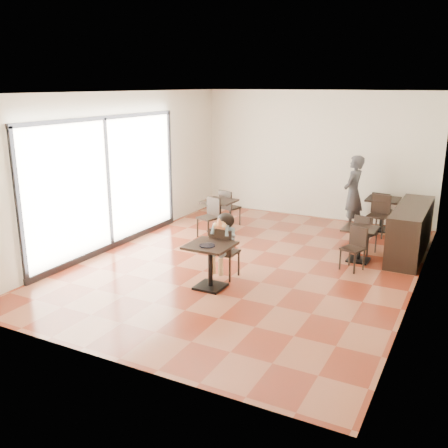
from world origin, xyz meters
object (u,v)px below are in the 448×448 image
Objects in this scene: cafe_table_back at (382,214)px; chair_back_a at (382,211)px; adult_patron at (353,193)px; chair_left_b at (208,218)px; cafe_table_left at (220,216)px; chair_back_b at (378,216)px; child_chair at (225,252)px; child_table at (210,266)px; chair_mid_b at (353,249)px; chair_mid_a at (366,234)px; chair_left_a at (230,208)px; child at (225,246)px; cafe_table_mid at (359,244)px.

cafe_table_back is 0.83× the size of chair_back_a.
adult_patron is 2.00× the size of chair_left_b.
cafe_table_left is (-2.72, -1.54, -0.52)m from adult_patron.
chair_back_b is at bearing 76.95° from adult_patron.
chair_back_b is at bearing -116.52° from child_chair.
cafe_table_left is 0.95× the size of cafe_table_back.
child_table is at bearing 90.00° from child_chair.
child_chair is 2.38m from chair_mid_b.
chair_mid_a is (0.66, -1.56, -0.48)m from adult_patron.
chair_left_b is (0.00, -0.55, 0.07)m from cafe_table_left.
chair_mid_b is 3.77m from chair_left_a.
child reaches higher than chair_back_a.
adult_patron reaches higher than cafe_table_left.
cafe_table_mid is (0.66, -2.11, -0.55)m from adult_patron.
chair_mid_a is at bearing -174.19° from chair_left_a.
child_table is at bearing -90.00° from child.
cafe_table_mid is (1.92, 1.96, -0.25)m from child.
chair_mid_b is 0.91× the size of chair_left_a.
cafe_table_mid is at bearing -9.57° from cafe_table_left.
chair_back_b reaches higher than chair_left_a.
child is at bearing 72.23° from chair_mid_a.
child_table is 0.84× the size of chair_back_b.
child is 4.27m from chair_back_b.
chair_left_b is 0.95× the size of chair_back_b.
child_table is at bearing 76.66° from chair_back_a.
chair_left_b reaches higher than chair_mid_b.
chair_mid_b is at bearing -90.00° from cafe_table_mid.
child_chair is at bearing 130.74° from chair_left_a.
chair_mid_b reaches higher than cafe_table_left.
adult_patron is (1.26, 4.07, 0.42)m from child_chair.
child is 2.47m from chair_left_b.
chair_back_b is at bearing 109.96° from chair_mid_b.
chair_back_a is (0.65, 0.27, -0.42)m from adult_patron.
child is 1.33× the size of chair_left_a.
cafe_table_left is at bearing -178.70° from chair_mid_b.
child reaches higher than child_table.
chair_back_a is at bearing -69.93° from chair_mid_a.
chair_mid_a is (0.01, -1.82, 0.02)m from cafe_table_back.
cafe_table_back is 3.59m from chair_left_a.
cafe_table_back is at bearing -0.00° from chair_back_a.
chair_mid_b is 2.41m from chair_back_b.
chair_back_a is 0.52m from chair_back_b.
child is 1.27× the size of chair_back_b.
chair_back_a reaches higher than chair_mid_b.
child is at bearing -9.17° from adult_patron.
child reaches higher than chair_mid_a.
cafe_table_left is 0.56m from chair_left_a.
chair_left_b is 4.11m from chair_back_a.
chair_left_b reaches higher than child_table.
chair_back_a is at bearing 28.18° from cafe_table_left.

